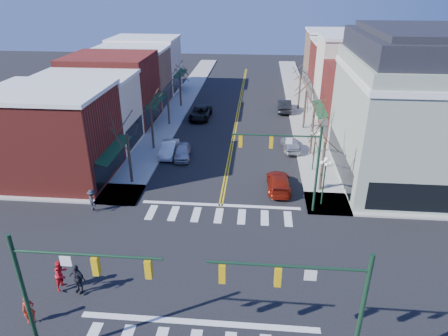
% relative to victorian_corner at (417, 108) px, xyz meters
% --- Properties ---
extents(ground, '(160.00, 160.00, 0.00)m').
position_rel_victorian_corner_xyz_m(ground, '(-16.50, -14.50, -6.66)').
color(ground, black).
rests_on(ground, ground).
extents(sidewalk_left, '(3.50, 70.00, 0.15)m').
position_rel_victorian_corner_xyz_m(sidewalk_left, '(-25.25, 5.50, -6.58)').
color(sidewalk_left, '#9E9B93').
rests_on(sidewalk_left, ground).
extents(sidewalk_right, '(3.50, 70.00, 0.15)m').
position_rel_victorian_corner_xyz_m(sidewalk_right, '(-7.75, 5.50, -6.58)').
color(sidewalk_right, '#9E9B93').
rests_on(sidewalk_right, ground).
extents(bldg_left_brick_a, '(10.00, 8.50, 8.00)m').
position_rel_victorian_corner_xyz_m(bldg_left_brick_a, '(-32.00, -2.75, -2.66)').
color(bldg_left_brick_a, maroon).
rests_on(bldg_left_brick_a, ground).
extents(bldg_left_stucco_a, '(10.00, 7.00, 7.50)m').
position_rel_victorian_corner_xyz_m(bldg_left_stucco_a, '(-32.00, 5.00, -2.91)').
color(bldg_left_stucco_a, beige).
rests_on(bldg_left_stucco_a, ground).
extents(bldg_left_brick_b, '(10.00, 9.00, 8.50)m').
position_rel_victorian_corner_xyz_m(bldg_left_brick_b, '(-32.00, 13.00, -2.41)').
color(bldg_left_brick_b, maroon).
rests_on(bldg_left_brick_b, ground).
extents(bldg_left_tan, '(10.00, 7.50, 7.80)m').
position_rel_victorian_corner_xyz_m(bldg_left_tan, '(-32.00, 21.25, -2.76)').
color(bldg_left_tan, '#9B7255').
rests_on(bldg_left_tan, ground).
extents(bldg_left_stucco_b, '(10.00, 8.00, 8.20)m').
position_rel_victorian_corner_xyz_m(bldg_left_stucco_b, '(-32.00, 29.00, -2.56)').
color(bldg_left_stucco_b, beige).
rests_on(bldg_left_stucco_b, ground).
extents(bldg_right_brick_a, '(10.00, 8.50, 8.00)m').
position_rel_victorian_corner_xyz_m(bldg_right_brick_a, '(-1.00, 11.25, -2.66)').
color(bldg_right_brick_a, maroon).
rests_on(bldg_right_brick_a, ground).
extents(bldg_right_stucco, '(10.00, 7.00, 10.00)m').
position_rel_victorian_corner_xyz_m(bldg_right_stucco, '(-1.00, 19.00, -1.66)').
color(bldg_right_stucco, beige).
rests_on(bldg_right_stucco, ground).
extents(bldg_right_brick_b, '(10.00, 8.00, 8.50)m').
position_rel_victorian_corner_xyz_m(bldg_right_brick_b, '(-1.00, 26.50, -2.41)').
color(bldg_right_brick_b, maroon).
rests_on(bldg_right_brick_b, ground).
extents(bldg_right_tan, '(10.00, 8.00, 9.00)m').
position_rel_victorian_corner_xyz_m(bldg_right_tan, '(-1.00, 34.50, -2.16)').
color(bldg_right_tan, '#9B7255').
rests_on(bldg_right_tan, ground).
extents(victorian_corner, '(12.25, 14.25, 13.30)m').
position_rel_victorian_corner_xyz_m(victorian_corner, '(0.00, 0.00, 0.00)').
color(victorian_corner, '#939F8A').
rests_on(victorian_corner, ground).
extents(traffic_mast_near_left, '(6.60, 0.28, 7.20)m').
position_rel_victorian_corner_xyz_m(traffic_mast_near_left, '(-22.05, -21.90, -1.95)').
color(traffic_mast_near_left, '#14331E').
rests_on(traffic_mast_near_left, ground).
extents(traffic_mast_near_right, '(6.60, 0.28, 7.20)m').
position_rel_victorian_corner_xyz_m(traffic_mast_near_right, '(-10.95, -21.90, -1.95)').
color(traffic_mast_near_right, '#14331E').
rests_on(traffic_mast_near_right, ground).
extents(traffic_mast_far_right, '(6.60, 0.28, 7.20)m').
position_rel_victorian_corner_xyz_m(traffic_mast_far_right, '(-10.95, -7.10, -1.95)').
color(traffic_mast_far_right, '#14331E').
rests_on(traffic_mast_far_right, ground).
extents(lamppost_corner, '(0.36, 0.36, 4.33)m').
position_rel_victorian_corner_xyz_m(lamppost_corner, '(-8.30, -6.00, -3.70)').
color(lamppost_corner, '#14331E').
rests_on(lamppost_corner, ground).
extents(lamppost_midblock, '(0.36, 0.36, 4.33)m').
position_rel_victorian_corner_xyz_m(lamppost_midblock, '(-8.30, 0.50, -3.70)').
color(lamppost_midblock, '#14331E').
rests_on(lamppost_midblock, ground).
extents(tree_left_a, '(0.24, 0.24, 4.76)m').
position_rel_victorian_corner_xyz_m(tree_left_a, '(-24.90, -3.50, -4.28)').
color(tree_left_a, '#382B21').
rests_on(tree_left_a, ground).
extents(tree_left_b, '(0.24, 0.24, 5.04)m').
position_rel_victorian_corner_xyz_m(tree_left_b, '(-24.90, 4.50, -4.14)').
color(tree_left_b, '#382B21').
rests_on(tree_left_b, ground).
extents(tree_left_c, '(0.24, 0.24, 4.55)m').
position_rel_victorian_corner_xyz_m(tree_left_c, '(-24.90, 12.50, -4.38)').
color(tree_left_c, '#382B21').
rests_on(tree_left_c, ground).
extents(tree_left_d, '(0.24, 0.24, 4.90)m').
position_rel_victorian_corner_xyz_m(tree_left_d, '(-24.90, 20.50, -4.21)').
color(tree_left_d, '#382B21').
rests_on(tree_left_d, ground).
extents(tree_right_a, '(0.24, 0.24, 4.62)m').
position_rel_victorian_corner_xyz_m(tree_right_a, '(-8.10, -3.50, -4.35)').
color(tree_right_a, '#382B21').
rests_on(tree_right_a, ground).
extents(tree_right_b, '(0.24, 0.24, 5.18)m').
position_rel_victorian_corner_xyz_m(tree_right_b, '(-8.10, 4.50, -4.07)').
color(tree_right_b, '#382B21').
rests_on(tree_right_b, ground).
extents(tree_right_c, '(0.24, 0.24, 4.83)m').
position_rel_victorian_corner_xyz_m(tree_right_c, '(-8.10, 12.50, -4.24)').
color(tree_right_c, '#382B21').
rests_on(tree_right_c, ground).
extents(tree_right_d, '(0.24, 0.24, 4.97)m').
position_rel_victorian_corner_xyz_m(tree_right_d, '(-8.10, 20.50, -4.17)').
color(tree_right_d, '#382B21').
rests_on(tree_right_d, ground).
extents(car_left_near, '(2.14, 4.25, 1.39)m').
position_rel_victorian_corner_xyz_m(car_left_near, '(-21.37, 2.48, -5.96)').
color(car_left_near, '#ABACB0').
rests_on(car_left_near, ground).
extents(car_left_mid, '(1.60, 4.38, 1.43)m').
position_rel_victorian_corner_xyz_m(car_left_mid, '(-22.90, 3.06, -5.94)').
color(car_left_mid, white).
rests_on(car_left_mid, ground).
extents(car_left_far, '(2.69, 5.47, 1.49)m').
position_rel_victorian_corner_xyz_m(car_left_far, '(-21.30, 15.42, -5.91)').
color(car_left_far, black).
rests_on(car_left_far, ground).
extents(car_right_near, '(2.10, 4.88, 1.40)m').
position_rel_victorian_corner_xyz_m(car_right_near, '(-11.70, -3.53, -5.96)').
color(car_right_near, maroon).
rests_on(car_right_near, ground).
extents(car_right_mid, '(2.18, 4.47, 1.47)m').
position_rel_victorian_corner_xyz_m(car_right_mid, '(-10.10, 5.49, -5.92)').
color(car_right_mid, '#BBBABF').
rests_on(car_right_mid, ground).
extents(car_right_far, '(1.82, 5.08, 1.67)m').
position_rel_victorian_corner_xyz_m(car_right_far, '(-10.10, 19.57, -5.82)').
color(car_right_far, black).
rests_on(car_right_far, ground).
extents(pedestrian_red_a, '(0.73, 0.65, 1.67)m').
position_rel_victorian_corner_xyz_m(pedestrian_red_a, '(-25.45, -19.94, -5.67)').
color(pedestrian_red_a, red).
rests_on(pedestrian_red_a, sidewalk_left).
extents(pedestrian_red_b, '(0.88, 1.04, 1.89)m').
position_rel_victorian_corner_xyz_m(pedestrian_red_b, '(-24.90, -17.26, -5.56)').
color(pedestrian_red_b, red).
rests_on(pedestrian_red_b, sidewalk_left).
extents(pedestrian_dark_a, '(1.22, 0.81, 1.93)m').
position_rel_victorian_corner_xyz_m(pedestrian_dark_a, '(-23.80, -17.54, -5.54)').
color(pedestrian_dark_a, black).
rests_on(pedestrian_dark_a, sidewalk_left).
extents(pedestrian_dark_b, '(1.22, 1.32, 1.78)m').
position_rel_victorian_corner_xyz_m(pedestrian_dark_b, '(-26.50, -8.53, -5.62)').
color(pedestrian_dark_b, black).
rests_on(pedestrian_dark_b, sidewalk_left).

